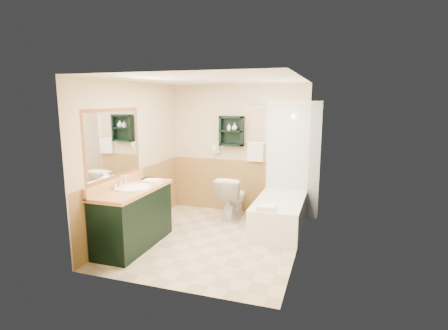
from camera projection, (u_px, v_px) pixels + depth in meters
floor at (211, 239)px, 5.37m from camera, size 3.00×3.00×0.00m
back_wall at (238, 149)px, 6.57m from camera, size 2.60×0.04×2.40m
left_wall at (133, 158)px, 5.55m from camera, size 0.04×3.00×2.40m
right_wall at (301, 168)px, 4.75m from camera, size 0.04×3.00×2.40m
ceiling at (210, 78)px, 4.93m from camera, size 2.60×3.00×0.04m
wainscot_left at (137, 201)px, 5.67m from camera, size 2.98×2.98×1.00m
wainscot_back at (238, 186)px, 6.67m from camera, size 2.58×2.58×1.00m
mirror_frame at (113, 144)px, 4.97m from camera, size 1.30×1.30×1.00m
mirror_glass at (114, 144)px, 4.97m from camera, size 1.20×1.20×0.90m
tile_right at (303, 169)px, 5.49m from camera, size 1.50×1.50×2.10m
tile_back at (293, 160)px, 6.25m from camera, size 0.95×0.95×2.10m
tile_accent at (305, 114)px, 5.34m from camera, size 1.50×1.50×0.10m
wall_shelf at (232, 131)px, 6.43m from camera, size 0.45×0.15×0.55m
hair_dryer at (217, 149)px, 6.61m from camera, size 0.10×0.24×0.18m
towel_bar at (256, 142)px, 6.37m from camera, size 0.40×0.06×0.40m
curtain_rod at (258, 107)px, 5.55m from camera, size 0.03×1.60×0.03m
shower_curtain at (259, 158)px, 5.87m from camera, size 1.05×1.05×1.70m
vanity at (134, 217)px, 5.08m from camera, size 0.59×1.38×0.87m
bathtub at (280, 214)px, 5.77m from camera, size 0.76×1.50×0.51m
toilet at (233, 198)px, 6.28m from camera, size 0.46×0.80×0.77m
counter_towel at (152, 181)px, 5.34m from camera, size 0.26×0.20×0.04m
vanity_book at (143, 173)px, 5.56m from camera, size 0.15×0.05×0.20m
tub_towel at (266, 208)px, 5.17m from camera, size 0.26×0.22×0.07m
soap_bottle_a at (229, 129)px, 6.43m from camera, size 0.07×0.13×0.06m
soap_bottle_b at (235, 127)px, 6.40m from camera, size 0.13×0.15×0.10m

